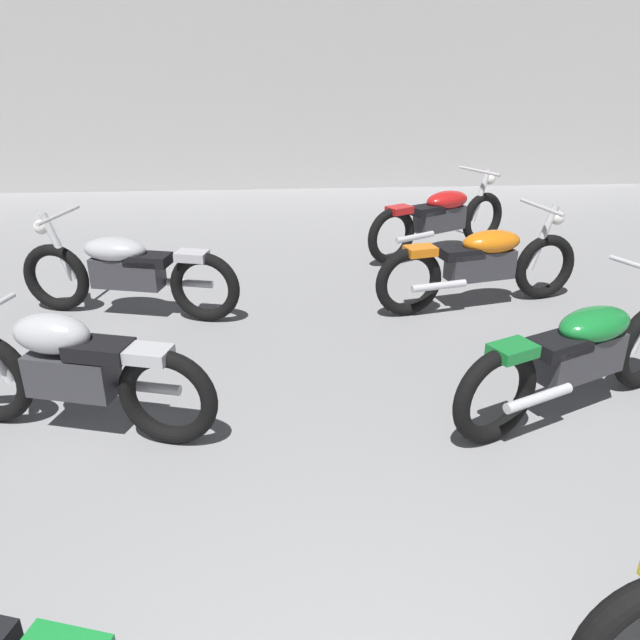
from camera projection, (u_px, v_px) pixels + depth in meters
name	position (u px, v px, depth m)	size (l,w,h in m)	color
back_wall	(290.00, 82.00, 10.71)	(13.42, 0.24, 3.60)	#BCBAB7
motorcycle_left_row_1	(71.00, 370.00, 4.06)	(1.93, 0.69, 0.88)	black
motorcycle_left_row_2	(126.00, 271.00, 5.87)	(2.13, 0.80, 0.97)	black
motorcycle_right_row_1	(581.00, 354.00, 4.29)	(2.02, 1.07, 0.97)	black
motorcycle_right_row_2	(482.00, 263.00, 6.08)	(2.14, 0.81, 0.97)	black
motorcycle_right_row_3	(441.00, 217.00, 7.68)	(1.96, 1.17, 0.97)	black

